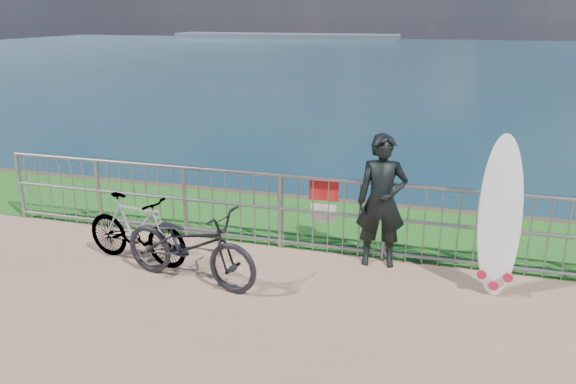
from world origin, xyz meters
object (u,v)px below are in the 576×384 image
(surfboard, at_px, (500,222))
(bicycle_near, at_px, (190,245))
(bicycle_far, at_px, (136,229))
(surfer, at_px, (382,201))

(surfboard, relative_size, bicycle_near, 1.01)
(bicycle_far, bearing_deg, bicycle_near, -101.54)
(bicycle_near, bearing_deg, surfboard, -66.74)
(surfboard, xyz_separation_m, bicycle_near, (-3.69, -0.86, -0.39))
(surfer, height_order, bicycle_far, surfer)
(surfer, bearing_deg, bicycle_near, -159.81)
(surfer, distance_m, bicycle_far, 3.34)
(bicycle_near, bearing_deg, surfer, -51.31)
(surfboard, height_order, bicycle_far, surfboard)
(surfer, bearing_deg, bicycle_far, -173.11)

